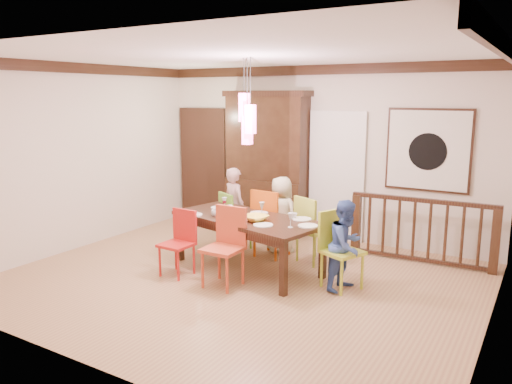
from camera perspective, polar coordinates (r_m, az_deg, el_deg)
The scene contains 37 objects.
floor at distance 6.73m, azimuth -1.91°, elevation -10.00°, with size 6.00×6.00×0.00m, color #9A6A4A.
ceiling at distance 6.30m, azimuth -2.09°, elevation 15.44°, with size 6.00×6.00×0.00m, color white.
wall_back at distance 8.55m, azimuth 7.17°, elevation 4.46°, with size 6.00×6.00×0.00m, color beige.
wall_left at distance 8.36m, azimuth -19.57°, elevation 3.77°, with size 5.00×5.00×0.00m, color beige.
wall_right at distance 5.38m, azimuth 25.94°, elevation -0.43°, with size 5.00×5.00×0.00m, color beige.
crown_molding at distance 6.30m, azimuth -2.08°, elevation 14.71°, with size 6.00×5.00×0.16m, color black, non-canonical shape.
panel_door at distance 9.77m, azimuth -6.01°, elevation 2.94°, with size 1.04×0.07×2.24m, color black.
white_doorway at distance 8.44m, azimuth 9.18°, elevation 1.58°, with size 0.97×0.05×2.22m, color silver.
painting at distance 7.94m, azimuth 19.07°, elevation 4.54°, with size 1.25×0.06×1.25m.
pendant_cluster at distance 6.73m, azimuth -1.00°, elevation 8.40°, with size 0.27×0.21×1.14m.
dining_table at distance 6.95m, azimuth -0.96°, elevation -3.53°, with size 2.30×1.40×0.75m.
chair_far_left at distance 7.93m, azimuth -2.28°, elevation -2.79°, with size 0.55×0.55×0.91m.
chair_far_mid at distance 7.53m, azimuth 1.84°, elevation -2.96°, with size 0.50×0.50×1.04m.
chair_far_right at distance 7.30m, azimuth 6.76°, elevation -3.73°, with size 0.58×0.58×0.99m.
chair_near_left at distance 6.83m, azimuth -9.09°, elevation -5.34°, with size 0.41×0.41×0.89m.
chair_near_mid at distance 6.35m, azimuth -3.84°, elevation -5.78°, with size 0.46×0.46×1.01m.
chair_end_right at distance 6.37m, azimuth 9.86°, elevation -6.03°, with size 0.59×0.59×0.98m.
china_hutch at distance 8.79m, azimuth 1.24°, elevation 3.39°, with size 1.58×0.46×2.49m.
balustrade at distance 7.63m, azimuth 18.40°, elevation -4.09°, with size 2.07×0.16×0.96m.
person_far_left at distance 8.04m, azimuth -2.45°, elevation -1.72°, with size 0.47×0.31×1.28m, color #D9A5A9.
person_far_mid at distance 7.69m, azimuth 2.90°, elevation -2.64°, with size 0.59×0.38×1.20m, color #BBB68D.
person_end_right at distance 6.34m, azimuth 10.27°, elevation -6.01°, with size 0.56×0.44×1.15m, color #38549E.
serving_bowl at distance 6.70m, azimuth -0.04°, elevation -3.00°, with size 0.32×0.32×0.08m, color yellow.
small_bowl at distance 7.13m, azimuth -2.04°, elevation -2.22°, with size 0.19×0.19×0.06m, color white.
cup_left at distance 6.99m, azimuth -4.69°, elevation -2.40°, with size 0.11×0.11×0.09m, color silver.
cup_right at distance 6.83m, azimuth 4.35°, elevation -2.76°, with size 0.09×0.09×0.08m, color silver.
plate_far_left at distance 7.48m, azimuth -4.20°, elevation -1.80°, with size 0.26×0.26×0.01m, color white.
plate_far_mid at distance 7.12m, azimuth 0.35°, elevation -2.42°, with size 0.26×0.26×0.01m, color white.
plate_far_right at distance 6.82m, azimuth 5.26°, elevation -3.09°, with size 0.26×0.26×0.01m, color white.
plate_near_left at distance 7.08m, azimuth -7.19°, elevation -2.60°, with size 0.26×0.26×0.01m, color white.
plate_near_mid at distance 6.48m, azimuth 0.82°, elevation -3.79°, with size 0.26×0.26×0.01m, color white.
plate_end_right at distance 6.47m, azimuth 5.95°, elevation -3.87°, with size 0.26×0.26×0.01m, color white.
wine_glass_a at distance 7.34m, azimuth -3.63°, elevation -1.34°, with size 0.08×0.08×0.19m, color #590C19, non-canonical shape.
wine_glass_b at distance 7.00m, azimuth 0.67°, elevation -1.93°, with size 0.08×0.08×0.19m, color silver, non-canonical shape.
wine_glass_c at distance 6.81m, azimuth -3.00°, elevation -2.31°, with size 0.08×0.08×0.19m, color #590C19, non-canonical shape.
wine_glass_d at distance 6.38m, azimuth 3.97°, elevation -3.24°, with size 0.08×0.08×0.19m, color silver, non-canonical shape.
napkin at distance 6.66m, azimuth -3.27°, elevation -3.40°, with size 0.18×0.14×0.01m, color #D83359.
Camera 1 is at (3.42, -5.27, 2.42)m, focal length 35.00 mm.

